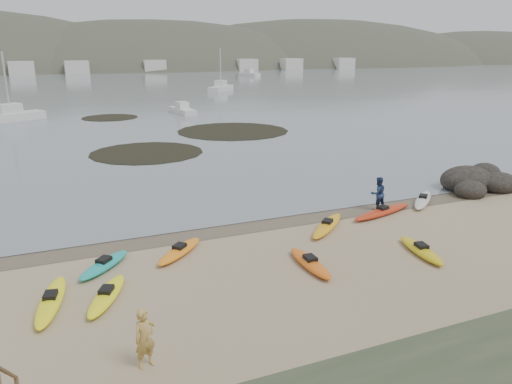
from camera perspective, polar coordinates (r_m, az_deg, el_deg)
name	(u,v)px	position (r m, az deg, el deg)	size (l,w,h in m)	color
ground	(256,221)	(24.41, 0.00, -3.38)	(600.00, 600.00, 0.00)	tan
wet_sand	(258,223)	(24.15, 0.28, -3.59)	(60.00, 60.00, 0.00)	brown
water	(54,61)	(321.38, -22.11, 13.69)	(1200.00, 1200.00, 0.00)	slate
kayaks	(282,243)	(21.34, 3.02, -5.89)	(21.39, 8.60, 0.34)	#FFF715
person_west	(145,338)	(13.99, -12.58, -16.00)	(0.61, 0.40, 1.68)	tan
person_east	(378,194)	(26.62, 13.77, -0.18)	(0.86, 0.67, 1.77)	navy
rock_cluster	(477,185)	(32.76, 23.91, 0.74)	(5.15, 3.77, 1.67)	black
kelp_mats	(184,134)	(49.26, -8.27, 6.56)	(20.15, 29.96, 0.04)	black
moored_boats	(92,89)	(100.13, -18.26, 11.11)	(97.38, 80.89, 1.19)	silver
far_hills	(164,105)	(221.81, -10.48, 9.79)	(550.00, 135.00, 80.00)	#384235
far_town	(90,67)	(166.94, -18.41, 13.37)	(199.00, 5.00, 4.00)	beige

